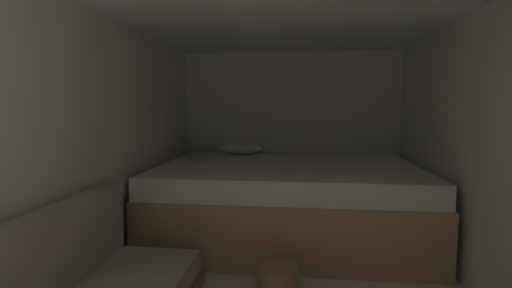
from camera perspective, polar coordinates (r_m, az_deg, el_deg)
The scene contains 4 objects.
wall_back at distance 4.58m, azimuth 5.37°, elevation 1.85°, with size 2.77×0.05×2.00m, color silver.
wall_left at distance 2.67m, azimuth -26.61°, elevation -1.66°, with size 0.05×4.66×2.00m, color silver.
bed at distance 3.73m, azimuth 4.88°, elevation -8.83°, with size 2.55×1.78×0.89m.
wicker_basket at distance 2.64m, azimuth 3.55°, elevation -21.01°, with size 0.29×0.29×0.25m.
Camera 1 is at (0.10, -0.45, 1.32)m, focal length 25.34 mm.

